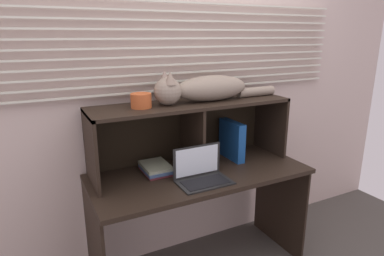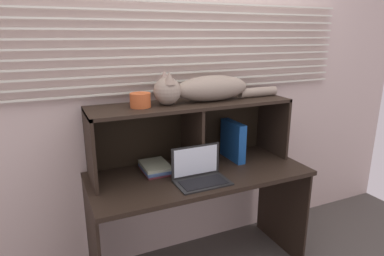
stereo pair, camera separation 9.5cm
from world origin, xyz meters
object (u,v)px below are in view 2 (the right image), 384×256
(cat, at_px, (204,89))
(book_stack, at_px, (155,168))
(laptop, at_px, (200,174))
(binder_upright, at_px, (233,141))
(small_basket, at_px, (140,100))

(cat, relative_size, book_stack, 3.80)
(laptop, bearing_deg, binder_upright, 32.88)
(binder_upright, height_order, book_stack, binder_upright)
(cat, height_order, book_stack, cat)
(cat, xyz_separation_m, small_basket, (-0.44, -0.00, -0.04))
(book_stack, bearing_deg, small_basket, -177.34)
(cat, xyz_separation_m, binder_upright, (0.24, -0.00, -0.40))
(laptop, bearing_deg, cat, 59.97)
(small_basket, bearing_deg, cat, 0.00)
(cat, bearing_deg, small_basket, -180.00)
(laptop, distance_m, binder_upright, 0.47)
(cat, height_order, binder_upright, cat)
(cat, bearing_deg, laptop, -120.03)
(laptop, height_order, binder_upright, binder_upright)
(binder_upright, bearing_deg, book_stack, 179.62)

